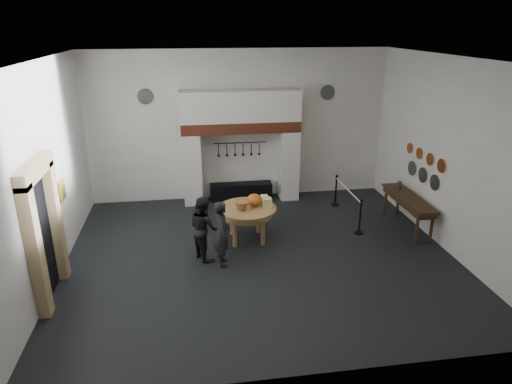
{
  "coord_description": "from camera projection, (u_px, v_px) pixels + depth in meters",
  "views": [
    {
      "loc": [
        -1.55,
        -9.51,
        5.21
      ],
      "look_at": [
        0.0,
        0.67,
        1.35
      ],
      "focal_mm": 32.0,
      "sensor_mm": 36.0,
      "label": 1
    }
  ],
  "objects": [
    {
      "name": "door_recess",
      "position": [
        42.0,
        239.0,
        8.86
      ],
      "size": [
        0.04,
        1.1,
        2.5
      ],
      "primitive_type": "cube",
      "color": "black",
      "rests_on": "floor"
    },
    {
      "name": "cheese_block_big",
      "position": [
        267.0,
        203.0,
        11.31
      ],
      "size": [
        0.22,
        0.22,
        0.24
      ],
      "primitive_type": "cube",
      "color": "#E9D18B",
      "rests_on": "work_table"
    },
    {
      "name": "door_jamb_near",
      "position": [
        35.0,
        253.0,
        8.2
      ],
      "size": [
        0.22,
        0.3,
        2.6
      ],
      "primitive_type": "cube",
      "color": "tan",
      "rests_on": "floor"
    },
    {
      "name": "wall_left",
      "position": [
        46.0,
        174.0,
        9.43
      ],
      "size": [
        0.02,
        8.0,
        4.5
      ],
      "primitive_type": "cube",
      "color": "white",
      "rests_on": "floor"
    },
    {
      "name": "wicker_basket",
      "position": [
        242.0,
        206.0,
        11.12
      ],
      "size": [
        0.38,
        0.38,
        0.22
      ],
      "primitive_type": "cone",
      "rotation": [
        3.14,
        0.0,
        0.2
      ],
      "color": "olive",
      "rests_on": "work_table"
    },
    {
      "name": "copper_pan_c",
      "position": [
        419.0,
        153.0,
        12.0
      ],
      "size": [
        0.03,
        0.3,
        0.3
      ],
      "primitive_type": "cylinder",
      "rotation": [
        0.0,
        1.57,
        0.0
      ],
      "color": "#C6662D",
      "rests_on": "wall_right"
    },
    {
      "name": "pewter_plate_left",
      "position": [
        434.0,
        183.0,
        11.34
      ],
      "size": [
        0.03,
        0.4,
        0.4
      ],
      "primitive_type": "cylinder",
      "rotation": [
        0.0,
        1.57,
        0.0
      ],
      "color": "#4C4C51",
      "rests_on": "wall_right"
    },
    {
      "name": "iron_range",
      "position": [
        241.0,
        191.0,
        14.21
      ],
      "size": [
        1.9,
        0.45,
        0.5
      ],
      "primitive_type": "cube",
      "color": "black",
      "rests_on": "floor"
    },
    {
      "name": "visitor_far",
      "position": [
        203.0,
        228.0,
        10.5
      ],
      "size": [
        0.84,
        0.91,
        1.5
      ],
      "primitive_type": "imported",
      "rotation": [
        0.0,
        0.0,
        2.03
      ],
      "color": "black",
      "rests_on": "floor"
    },
    {
      "name": "pewter_plate_back_left",
      "position": [
        145.0,
        97.0,
        13.01
      ],
      "size": [
        0.44,
        0.03,
        0.44
      ],
      "primitive_type": "cylinder",
      "rotation": [
        1.57,
        0.0,
        0.0
      ],
      "color": "#4C4C51",
      "rests_on": "wall_back"
    },
    {
      "name": "door_lintel",
      "position": [
        34.0,
        170.0,
        8.38
      ],
      "size": [
        0.22,
        1.7,
        0.3
      ],
      "primitive_type": "cube",
      "color": "tan",
      "rests_on": "door_jamb_near"
    },
    {
      "name": "wall_front",
      "position": [
        306.0,
        248.0,
        6.36
      ],
      "size": [
        9.0,
        0.02,
        4.5
      ],
      "primitive_type": "cube",
      "color": "white",
      "rests_on": "floor"
    },
    {
      "name": "wall_right",
      "position": [
        449.0,
        156.0,
        10.7
      ],
      "size": [
        0.02,
        8.0,
        4.5
      ],
      "primitive_type": "cube",
      "color": "white",
      "rests_on": "floor"
    },
    {
      "name": "chimney_pier_right",
      "position": [
        289.0,
        164.0,
        14.06
      ],
      "size": [
        0.55,
        0.7,
        2.15
      ],
      "primitive_type": "cube",
      "color": "silver",
      "rests_on": "floor"
    },
    {
      "name": "pewter_plate_right",
      "position": [
        412.0,
        168.0,
        12.45
      ],
      "size": [
        0.03,
        0.4,
        0.4
      ],
      "primitive_type": "cylinder",
      "rotation": [
        0.0,
        1.57,
        0.0
      ],
      "color": "#4C4C51",
      "rests_on": "wall_right"
    },
    {
      "name": "side_table",
      "position": [
        409.0,
        198.0,
        11.96
      ],
      "size": [
        0.55,
        2.2,
        0.06
      ],
      "primitive_type": "cube",
      "color": "#3A2415",
      "rests_on": "floor"
    },
    {
      "name": "visitor_near",
      "position": [
        222.0,
        234.0,
        10.18
      ],
      "size": [
        0.4,
        0.58,
        1.53
      ],
      "primitive_type": "imported",
      "rotation": [
        0.0,
        0.0,
        1.63
      ],
      "color": "black",
      "rests_on": "floor"
    },
    {
      "name": "copper_pan_b",
      "position": [
        430.0,
        159.0,
        11.49
      ],
      "size": [
        0.03,
        0.32,
        0.32
      ],
      "primitive_type": "cylinder",
      "rotation": [
        0.0,
        1.57,
        0.0
      ],
      "color": "#C6662D",
      "rests_on": "wall_right"
    },
    {
      "name": "wall_plaque",
      "position": [
        63.0,
        190.0,
        10.4
      ],
      "size": [
        0.05,
        0.34,
        0.44
      ],
      "primitive_type": "cube",
      "color": "gold",
      "rests_on": "wall_left"
    },
    {
      "name": "wall_back",
      "position": [
        239.0,
        126.0,
        13.77
      ],
      "size": [
        9.0,
        0.02,
        4.5
      ],
      "primitive_type": "cube",
      "color": "white",
      "rests_on": "floor"
    },
    {
      "name": "pewter_plate_back_right",
      "position": [
        328.0,
        92.0,
        13.78
      ],
      "size": [
        0.44,
        0.03,
        0.44
      ],
      "primitive_type": "cylinder",
      "rotation": [
        1.57,
        0.0,
        0.0
      ],
      "color": "#4C4C51",
      "rests_on": "wall_back"
    },
    {
      "name": "cheese_block_small",
      "position": [
        264.0,
        199.0,
        11.59
      ],
      "size": [
        0.18,
        0.18,
        0.2
      ],
      "primitive_type": "cube",
      "color": "#FFF298",
      "rests_on": "work_table"
    },
    {
      "name": "pewter_plate_mid",
      "position": [
        423.0,
        175.0,
        11.9
      ],
      "size": [
        0.03,
        0.4,
        0.4
      ],
      "primitive_type": "cylinder",
      "rotation": [
        0.0,
        1.57,
        0.0
      ],
      "color": "#4C4C51",
      "rests_on": "wall_right"
    },
    {
      "name": "hearth_brick_band",
      "position": [
        241.0,
        126.0,
        13.42
      ],
      "size": [
        3.5,
        0.72,
        0.32
      ],
      "primitive_type": "cube",
      "color": "#9E442B",
      "rests_on": "chimney_pier_left"
    },
    {
      "name": "bread_loaf",
      "position": [
        241.0,
        200.0,
        11.61
      ],
      "size": [
        0.31,
        0.18,
        0.13
      ],
      "primitive_type": "ellipsoid",
      "color": "#AA763C",
      "rests_on": "work_table"
    },
    {
      "name": "barrier_post_far",
      "position": [
        336.0,
        191.0,
        13.65
      ],
      "size": [
        0.05,
        0.05,
        0.9
      ],
      "primitive_type": "cylinder",
      "color": "black",
      "rests_on": "floor"
    },
    {
      "name": "chimney_pier_left",
      "position": [
        192.0,
        169.0,
        13.64
      ],
      "size": [
        0.55,
        0.7,
        2.15
      ],
      "primitive_type": "cube",
      "color": "silver",
      "rests_on": "floor"
    },
    {
      "name": "barrier_post_near",
      "position": [
        360.0,
        218.0,
        11.8
      ],
      "size": [
        0.05,
        0.05,
        0.9
      ],
      "primitive_type": "cylinder",
      "color": "black",
      "rests_on": "floor"
    },
    {
      "name": "utensil_rail",
      "position": [
        240.0,
        143.0,
        13.87
      ],
      "size": [
        1.6,
        0.02,
        0.02
      ],
      "primitive_type": "cylinder",
      "rotation": [
        0.0,
        1.57,
        0.0
      ],
      "color": "black",
      "rests_on": "wall_back"
    },
    {
      "name": "door_jamb_far",
      "position": [
        55.0,
        221.0,
        9.5
      ],
      "size": [
        0.22,
        0.3,
        2.6
      ],
      "primitive_type": "cube",
      "color": "tan",
      "rests_on": "floor"
    },
    {
      "name": "floor",
      "position": [
        260.0,
        255.0,
        10.85
      ],
      "size": [
        9.0,
        8.0,
        0.02
      ],
      "primitive_type": "cube",
      "color": "black",
      "rests_on": "ground"
    },
    {
      "name": "pewter_jug",
      "position": [
        399.0,
        185.0,
        12.46
      ],
      "size": [
        0.12,
        0.12,
        0.22
      ],
      "primitive_type": "cylinder",
      "color": "#49494E",
      "rests_on": "side_table"
    },
    {
      "name": "ceiling",
      "position": [
        261.0,
        59.0,
        9.27
      ],
      "size": [
        9.0,
        8.0,
        0.02
      ],
      "primitive_type": "cube",
      "color": "silver",
      "rests_on": "wall_back"
    },
    {
      "name": "pumpkin",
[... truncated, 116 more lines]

